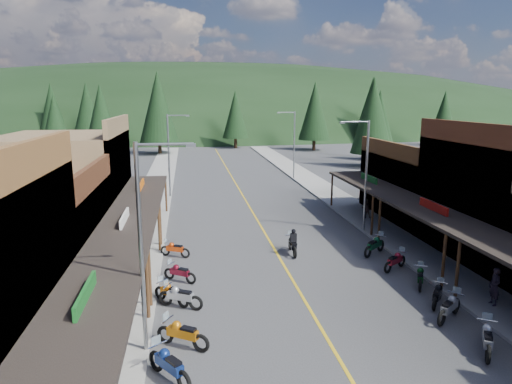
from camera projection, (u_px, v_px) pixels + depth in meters
name	position (u px, v px, depth m)	size (l,w,h in m)	color
ground	(293.00, 280.00, 24.17)	(220.00, 220.00, 0.00)	#38383A
centerline	(245.00, 199.00, 43.54)	(0.15, 90.00, 0.01)	gold
sidewalk_west	(152.00, 202.00, 42.25)	(3.40, 94.00, 0.15)	gray
sidewalk_east	(333.00, 196.00, 44.80)	(3.40, 94.00, 0.15)	gray
shop_west_2	(23.00, 237.00, 23.29)	(10.90, 9.00, 6.20)	#3F2111
shop_west_3	(68.00, 184.00, 32.38)	(10.90, 10.20, 8.20)	brown
shop_east_3	(428.00, 186.00, 36.62)	(10.90, 10.20, 6.20)	#4C2D16
streetlight_0	(145.00, 240.00, 16.44)	(2.16, 0.18, 8.00)	gray
streetlight_1	(170.00, 152.00, 43.56)	(2.16, 0.18, 8.00)	gray
streetlight_2	(364.00, 171.00, 32.04)	(2.16, 0.18, 8.00)	gray
streetlight_3	(293.00, 142.00, 53.34)	(2.16, 0.18, 8.00)	gray
ridge_hill	(202.00, 127.00, 154.92)	(310.00, 140.00, 60.00)	black
pine_1	(87.00, 110.00, 86.99)	(5.88, 5.88, 12.50)	black
pine_2	(158.00, 107.00, 77.27)	(6.72, 6.72, 14.00)	black
pine_3	(235.00, 114.00, 87.37)	(5.04, 5.04, 11.00)	black
pine_4	(315.00, 111.00, 83.46)	(5.88, 5.88, 12.50)	black
pine_5	(372.00, 106.00, 97.27)	(6.72, 6.72, 14.00)	black
pine_6	(444.00, 114.00, 91.59)	(5.04, 5.04, 11.00)	black
pine_7	(52.00, 110.00, 91.63)	(5.88, 5.88, 12.50)	black
pine_8	(55.00, 126.00, 58.48)	(4.48, 4.48, 10.00)	black
pine_9	(379.00, 119.00, 69.98)	(4.93, 4.93, 10.80)	black
pine_10	(101.00, 117.00, 68.59)	(5.38, 5.38, 11.60)	black
pine_11	(373.00, 115.00, 62.46)	(5.82, 5.82, 12.40)	black
bike_west_4	(169.00, 364.00, 15.43)	(0.77, 2.32, 1.33)	navy
bike_west_5	(183.00, 332.00, 17.52)	(0.75, 2.25, 1.29)	#C26D0D
bike_west_6	(180.00, 295.00, 20.86)	(0.73, 2.18, 1.24)	#9C9DA1
bike_west_7	(171.00, 292.00, 21.29)	(0.70, 2.10, 1.20)	#CB680E
bike_west_8	(180.00, 272.00, 23.88)	(0.65, 1.95, 1.11)	maroon
bike_west_9	(175.00, 248.00, 27.64)	(0.64, 1.91, 1.09)	#CA3E0E
bike_east_4	(487.00, 337.00, 17.17)	(0.73, 2.20, 1.26)	#AAABB0
bike_east_5	(449.00, 306.00, 19.75)	(0.73, 2.20, 1.26)	gray
bike_east_6	(438.00, 294.00, 21.20)	(0.65, 1.95, 1.12)	black
bike_east_7	(420.00, 276.00, 23.28)	(0.66, 1.97, 1.12)	#0B3B14
bike_east_8	(395.00, 260.00, 25.53)	(0.68, 2.05, 1.17)	maroon
bike_east_9	(375.00, 244.00, 28.04)	(0.76, 2.28, 1.30)	#0D4224
rider_on_bike	(293.00, 244.00, 28.13)	(0.84, 2.24, 1.68)	black
pedestrian_east_a	(495.00, 286.00, 20.82)	(0.65, 0.43, 1.79)	black
pedestrian_east_b	(366.00, 208.00, 36.09)	(0.76, 0.44, 1.57)	#503A32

